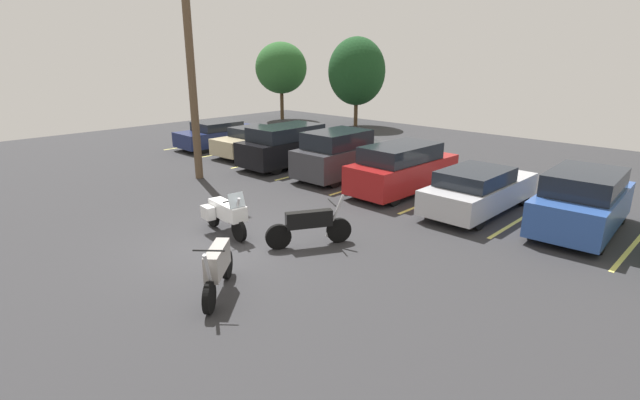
{
  "coord_description": "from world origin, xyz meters",
  "views": [
    {
      "loc": [
        9.8,
        -6.64,
        4.85
      ],
      "look_at": [
        1.35,
        2.13,
        1.05
      ],
      "focal_mm": 26.46,
      "sensor_mm": 36.0,
      "label": 1
    }
  ],
  "objects_px": {
    "motorcycle_second": "(310,226)",
    "car_navy": "(221,134)",
    "motorcycle_third": "(218,267)",
    "car_champagne": "(256,141)",
    "car_blue": "(582,202)",
    "car_charcoal": "(341,155)",
    "car_silver": "(479,190)",
    "utility_pole": "(191,63)",
    "motorcycle_touring": "(226,213)",
    "car_red": "(402,169)",
    "car_black": "(289,145)"
  },
  "relations": [
    {
      "from": "motorcycle_third",
      "to": "utility_pole",
      "type": "relative_size",
      "value": 0.19
    },
    {
      "from": "utility_pole",
      "to": "motorcycle_second",
      "type": "bearing_deg",
      "value": -12.71
    },
    {
      "from": "motorcycle_touring",
      "to": "car_black",
      "type": "height_order",
      "value": "car_black"
    },
    {
      "from": "motorcycle_third",
      "to": "car_blue",
      "type": "distance_m",
      "value": 10.2
    },
    {
      "from": "car_navy",
      "to": "car_silver",
      "type": "xyz_separation_m",
      "value": [
        14.98,
        -0.59,
        0.03
      ]
    },
    {
      "from": "motorcycle_touring",
      "to": "utility_pole",
      "type": "bearing_deg",
      "value": 154.2
    },
    {
      "from": "motorcycle_touring",
      "to": "car_champagne",
      "type": "bearing_deg",
      "value": 136.97
    },
    {
      "from": "car_charcoal",
      "to": "car_blue",
      "type": "distance_m",
      "value": 8.89
    },
    {
      "from": "car_black",
      "to": "car_blue",
      "type": "relative_size",
      "value": 1.1
    },
    {
      "from": "car_charcoal",
      "to": "motorcycle_second",
      "type": "bearing_deg",
      "value": -55.02
    },
    {
      "from": "motorcycle_touring",
      "to": "car_black",
      "type": "distance_m",
      "value": 8.6
    },
    {
      "from": "motorcycle_touring",
      "to": "car_blue",
      "type": "height_order",
      "value": "car_blue"
    },
    {
      "from": "motorcycle_third",
      "to": "car_navy",
      "type": "distance_m",
      "value": 16.59
    },
    {
      "from": "motorcycle_third",
      "to": "car_champagne",
      "type": "distance_m",
      "value": 14.3
    },
    {
      "from": "car_navy",
      "to": "utility_pole",
      "type": "relative_size",
      "value": 0.55
    },
    {
      "from": "car_champagne",
      "to": "car_silver",
      "type": "relative_size",
      "value": 0.95
    },
    {
      "from": "car_charcoal",
      "to": "utility_pole",
      "type": "bearing_deg",
      "value": -134.97
    },
    {
      "from": "motorcycle_second",
      "to": "car_champagne",
      "type": "xyz_separation_m",
      "value": [
        -10.17,
        6.36,
        0.13
      ]
    },
    {
      "from": "car_navy",
      "to": "car_black",
      "type": "xyz_separation_m",
      "value": [
        5.84,
        -0.39,
        0.23
      ]
    },
    {
      "from": "motorcycle_third",
      "to": "car_charcoal",
      "type": "bearing_deg",
      "value": 117.0
    },
    {
      "from": "motorcycle_touring",
      "to": "car_charcoal",
      "type": "bearing_deg",
      "value": 105.34
    },
    {
      "from": "motorcycle_second",
      "to": "car_navy",
      "type": "bearing_deg",
      "value": 154.34
    },
    {
      "from": "motorcycle_third",
      "to": "car_red",
      "type": "height_order",
      "value": "car_red"
    },
    {
      "from": "car_navy",
      "to": "car_black",
      "type": "bearing_deg",
      "value": -3.83
    },
    {
      "from": "motorcycle_touring",
      "to": "car_red",
      "type": "distance_m",
      "value": 6.99
    },
    {
      "from": "car_blue",
      "to": "car_champagne",
      "type": "bearing_deg",
      "value": 178.98
    },
    {
      "from": "motorcycle_second",
      "to": "car_navy",
      "type": "distance_m",
      "value": 14.56
    },
    {
      "from": "car_navy",
      "to": "car_red",
      "type": "height_order",
      "value": "car_red"
    },
    {
      "from": "car_navy",
      "to": "car_champagne",
      "type": "relative_size",
      "value": 1.07
    },
    {
      "from": "motorcycle_second",
      "to": "car_blue",
      "type": "height_order",
      "value": "car_blue"
    },
    {
      "from": "car_black",
      "to": "car_silver",
      "type": "height_order",
      "value": "car_black"
    },
    {
      "from": "motorcycle_third",
      "to": "car_red",
      "type": "bearing_deg",
      "value": 100.35
    },
    {
      "from": "car_champagne",
      "to": "car_silver",
      "type": "xyz_separation_m",
      "value": [
        12.03,
        -0.65,
        0.03
      ]
    },
    {
      "from": "motorcycle_second",
      "to": "car_silver",
      "type": "bearing_deg",
      "value": 71.98
    },
    {
      "from": "car_champagne",
      "to": "car_black",
      "type": "xyz_separation_m",
      "value": [
        2.89,
        -0.45,
        0.22
      ]
    },
    {
      "from": "motorcycle_third",
      "to": "utility_pole",
      "type": "distance_m",
      "value": 10.79
    },
    {
      "from": "motorcycle_third",
      "to": "car_silver",
      "type": "bearing_deg",
      "value": 81.25
    },
    {
      "from": "motorcycle_touring",
      "to": "car_silver",
      "type": "relative_size",
      "value": 0.45
    },
    {
      "from": "car_blue",
      "to": "utility_pole",
      "type": "distance_m",
      "value": 14.12
    },
    {
      "from": "motorcycle_third",
      "to": "car_blue",
      "type": "xyz_separation_m",
      "value": [
        4.25,
        9.27,
        0.25
      ]
    },
    {
      "from": "motorcycle_touring",
      "to": "car_charcoal",
      "type": "relative_size",
      "value": 0.49
    },
    {
      "from": "car_champagne",
      "to": "car_silver",
      "type": "bearing_deg",
      "value": -3.08
    },
    {
      "from": "car_navy",
      "to": "car_blue",
      "type": "bearing_deg",
      "value": -0.68
    },
    {
      "from": "motorcycle_second",
      "to": "car_navy",
      "type": "relative_size",
      "value": 0.43
    },
    {
      "from": "car_charcoal",
      "to": "motorcycle_third",
      "type": "bearing_deg",
      "value": -63.0
    },
    {
      "from": "utility_pole",
      "to": "car_black",
      "type": "bearing_deg",
      "value": 76.79
    },
    {
      "from": "motorcycle_third",
      "to": "car_champagne",
      "type": "relative_size",
      "value": 0.38
    },
    {
      "from": "car_charcoal",
      "to": "motorcycle_touring",
      "type": "bearing_deg",
      "value": -74.66
    },
    {
      "from": "motorcycle_second",
      "to": "car_navy",
      "type": "height_order",
      "value": "car_navy"
    },
    {
      "from": "car_black",
      "to": "car_red",
      "type": "distance_m",
      "value": 6.12
    }
  ]
}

